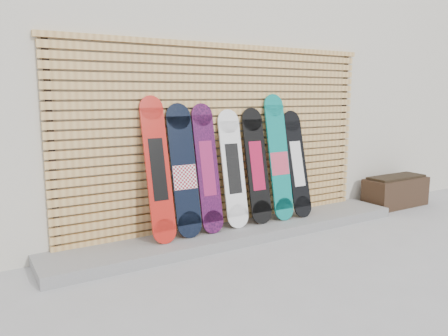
{
  "coord_description": "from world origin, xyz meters",
  "views": [
    {
      "loc": [
        -2.94,
        -3.55,
        1.7
      ],
      "look_at": [
        -0.32,
        0.75,
        0.85
      ],
      "focal_mm": 35.0,
      "sensor_mm": 36.0,
      "label": 1
    }
  ],
  "objects_px": {
    "snowboard_3": "(233,169)",
    "snowboard_6": "(297,164)",
    "snowboard_5": "(279,158)",
    "snowboard_1": "(184,171)",
    "planter_box": "(395,191)",
    "snowboard_0": "(158,169)",
    "snowboard_2": "(207,168)",
    "snowboard_4": "(257,166)"
  },
  "relations": [
    {
      "from": "planter_box",
      "to": "snowboard_6",
      "type": "bearing_deg",
      "value": 177.2
    },
    {
      "from": "planter_box",
      "to": "snowboard_5",
      "type": "relative_size",
      "value": 0.66
    },
    {
      "from": "snowboard_6",
      "to": "snowboard_5",
      "type": "bearing_deg",
      "value": 178.29
    },
    {
      "from": "snowboard_1",
      "to": "snowboard_3",
      "type": "relative_size",
      "value": 1.06
    },
    {
      "from": "snowboard_3",
      "to": "snowboard_6",
      "type": "relative_size",
      "value": 1.02
    },
    {
      "from": "snowboard_6",
      "to": "snowboard_0",
      "type": "bearing_deg",
      "value": -179.94
    },
    {
      "from": "snowboard_1",
      "to": "snowboard_2",
      "type": "xyz_separation_m",
      "value": [
        0.3,
        0.0,
        0.01
      ]
    },
    {
      "from": "snowboard_2",
      "to": "snowboard_6",
      "type": "distance_m",
      "value": 1.34
    },
    {
      "from": "planter_box",
      "to": "snowboard_2",
      "type": "relative_size",
      "value": 0.71
    },
    {
      "from": "snowboard_5",
      "to": "snowboard_6",
      "type": "relative_size",
      "value": 1.16
    },
    {
      "from": "snowboard_4",
      "to": "snowboard_0",
      "type": "bearing_deg",
      "value": -178.98
    },
    {
      "from": "planter_box",
      "to": "snowboard_1",
      "type": "relative_size",
      "value": 0.71
    },
    {
      "from": "snowboard_1",
      "to": "planter_box",
      "type": "bearing_deg",
      "value": -1.71
    },
    {
      "from": "snowboard_1",
      "to": "snowboard_6",
      "type": "bearing_deg",
      "value": -0.44
    },
    {
      "from": "planter_box",
      "to": "snowboard_0",
      "type": "xyz_separation_m",
      "value": [
        -3.87,
        0.09,
        0.67
      ]
    },
    {
      "from": "snowboard_2",
      "to": "snowboard_5",
      "type": "distance_m",
      "value": 1.04
    },
    {
      "from": "snowboard_3",
      "to": "snowboard_4",
      "type": "xyz_separation_m",
      "value": [
        0.34,
        -0.01,
        0.01
      ]
    },
    {
      "from": "snowboard_3",
      "to": "snowboard_5",
      "type": "relative_size",
      "value": 0.89
    },
    {
      "from": "snowboard_2",
      "to": "snowboard_4",
      "type": "xyz_separation_m",
      "value": [
        0.7,
        0.0,
        -0.03
      ]
    },
    {
      "from": "planter_box",
      "to": "snowboard_2",
      "type": "bearing_deg",
      "value": 178.04
    },
    {
      "from": "snowboard_6",
      "to": "snowboard_4",
      "type": "bearing_deg",
      "value": 178.06
    },
    {
      "from": "snowboard_5",
      "to": "planter_box",
      "type": "bearing_deg",
      "value": -2.65
    },
    {
      "from": "snowboard_0",
      "to": "snowboard_5",
      "type": "xyz_separation_m",
      "value": [
        1.66,
        0.01,
        -0.0
      ]
    },
    {
      "from": "snowboard_1",
      "to": "snowboard_3",
      "type": "height_order",
      "value": "snowboard_1"
    },
    {
      "from": "snowboard_4",
      "to": "snowboard_6",
      "type": "xyz_separation_m",
      "value": [
        0.63,
        -0.02,
        -0.02
      ]
    },
    {
      "from": "snowboard_0",
      "to": "snowboard_3",
      "type": "distance_m",
      "value": 0.98
    },
    {
      "from": "snowboard_1",
      "to": "snowboard_4",
      "type": "xyz_separation_m",
      "value": [
        1.0,
        0.01,
        -0.02
      ]
    },
    {
      "from": "snowboard_1",
      "to": "snowboard_5",
      "type": "xyz_separation_m",
      "value": [
        1.34,
        -0.0,
        0.05
      ]
    },
    {
      "from": "planter_box",
      "to": "snowboard_5",
      "type": "bearing_deg",
      "value": 177.35
    },
    {
      "from": "snowboard_0",
      "to": "snowboard_6",
      "type": "bearing_deg",
      "value": 0.06
    },
    {
      "from": "planter_box",
      "to": "snowboard_3",
      "type": "relative_size",
      "value": 0.75
    },
    {
      "from": "snowboard_0",
      "to": "snowboard_2",
      "type": "xyz_separation_m",
      "value": [
        0.62,
        0.02,
        -0.04
      ]
    },
    {
      "from": "planter_box",
      "to": "snowboard_1",
      "type": "height_order",
      "value": "snowboard_1"
    },
    {
      "from": "snowboard_2",
      "to": "snowboard_3",
      "type": "height_order",
      "value": "snowboard_2"
    },
    {
      "from": "planter_box",
      "to": "snowboard_4",
      "type": "relative_size",
      "value": 0.74
    },
    {
      "from": "snowboard_5",
      "to": "snowboard_0",
      "type": "bearing_deg",
      "value": -179.62
    },
    {
      "from": "snowboard_4",
      "to": "snowboard_5",
      "type": "bearing_deg",
      "value": -2.15
    },
    {
      "from": "snowboard_1",
      "to": "snowboard_6",
      "type": "height_order",
      "value": "snowboard_1"
    },
    {
      "from": "snowboard_3",
      "to": "snowboard_4",
      "type": "height_order",
      "value": "snowboard_4"
    },
    {
      "from": "snowboard_1",
      "to": "snowboard_6",
      "type": "xyz_separation_m",
      "value": [
        1.64,
        -0.01,
        -0.05
      ]
    },
    {
      "from": "planter_box",
      "to": "snowboard_5",
      "type": "distance_m",
      "value": 2.31
    },
    {
      "from": "snowboard_0",
      "to": "snowboard_2",
      "type": "bearing_deg",
      "value": 1.81
    }
  ]
}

